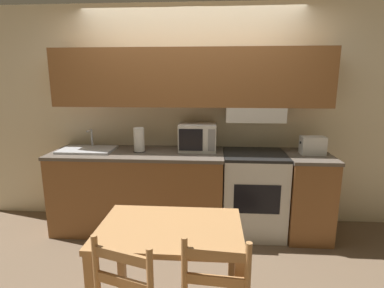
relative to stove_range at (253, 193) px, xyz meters
name	(u,v)px	position (x,y,z in m)	size (l,w,h in m)	color
ground_plane	(191,216)	(-0.72, 0.31, -0.46)	(16.00, 16.00, 0.00)	brown
wall_back	(192,100)	(-0.70, 0.25, 1.02)	(5.45, 0.38, 2.55)	beige
lower_counter_main	(139,190)	(-1.30, -0.01, 0.00)	(1.91, 0.67, 0.92)	brown
lower_counter_right_stub	(306,195)	(0.58, -0.01, 0.00)	(0.48, 0.67, 0.92)	brown
stove_range	(253,193)	(0.00, 0.00, 0.00)	(0.67, 0.63, 0.92)	silver
microwave	(198,137)	(-0.63, 0.10, 0.61)	(0.41, 0.34, 0.31)	silver
toaster	(313,145)	(0.61, 0.01, 0.56)	(0.26, 0.16, 0.19)	silver
sink_basin	(87,149)	(-1.88, -0.01, 0.48)	(0.60, 0.39, 0.23)	#B7BABF
paper_towel_roll	(139,140)	(-1.28, -0.01, 0.59)	(0.13, 0.13, 0.27)	black
dining_table	(170,245)	(-0.73, -1.42, 0.17)	(0.95, 0.64, 0.76)	#B27F4C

